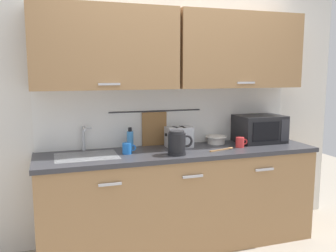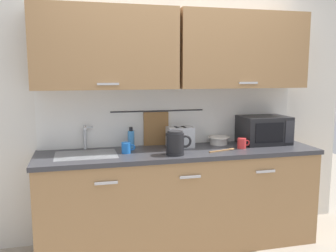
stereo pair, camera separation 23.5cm
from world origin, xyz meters
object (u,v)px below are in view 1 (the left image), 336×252
Objects in this scene: mixing_bowl at (216,139)px; mug_by_kettle at (240,142)px; toaster at (179,137)px; electric_kettle at (177,143)px; dish_soap_bottle at (130,139)px; microwave at (259,129)px; wooden_spoon at (224,149)px; mug_near_sink at (127,148)px.

mug_by_kettle is at bearing -59.42° from mixing_bowl.
electric_kettle is at bearing -112.47° from toaster.
mug_by_kettle is at bearing -19.64° from toaster.
dish_soap_bottle is at bearing 165.06° from mug_by_kettle.
microwave is at bearing -4.22° from dish_soap_bottle.
microwave is 2.03× the size of electric_kettle.
toaster is at bearing 144.62° from wooden_spoon.
microwave is 0.36m from mug_by_kettle.
mug_near_sink is at bearing -165.35° from toaster.
dish_soap_bottle is at bearing 170.96° from toaster.
dish_soap_bottle is 0.86m from mixing_bowl.
mixing_bowl is 1.78× the size of mug_by_kettle.
microwave is 1.80× the size of toaster.
microwave reaches higher than dish_soap_bottle.
mug_near_sink is (-0.07, -0.21, -0.04)m from dish_soap_bottle.
microwave is at bearing 28.46° from mug_by_kettle.
toaster is 2.13× the size of mug_by_kettle.
dish_soap_bottle is at bearing 71.31° from mug_near_sink.
toaster is at bearing -9.04° from dish_soap_bottle.
dish_soap_bottle reaches higher than mug_by_kettle.
electric_kettle is 0.32m from toaster.
toaster is (0.12, 0.30, -0.01)m from electric_kettle.
electric_kettle is 0.48m from wooden_spoon.
electric_kettle is 0.50m from dish_soap_bottle.
dish_soap_bottle is 1.63× the size of mug_near_sink.
wooden_spoon is at bearing -21.78° from dish_soap_bottle.
dish_soap_bottle is 0.92× the size of mixing_bowl.
dish_soap_bottle is (-0.33, 0.37, -0.01)m from electric_kettle.
wooden_spoon is (0.87, -0.11, -0.04)m from mug_near_sink.
mug_near_sink is 0.44× the size of wooden_spoon.
mug_by_kettle is (0.99, -0.26, -0.04)m from dish_soap_bottle.
wooden_spoon is at bearing -100.77° from mixing_bowl.
mixing_bowl is at bearing 10.62° from mug_near_sink.
toaster is at bearing 160.36° from mug_by_kettle.
mug_by_kettle is (0.54, -0.19, -0.05)m from toaster.
mixing_bowl is 0.79× the size of wooden_spoon.
toaster is 0.44m from wooden_spoon.
electric_kettle is 0.43m from mug_near_sink.
mug_near_sink is 0.47× the size of toaster.
electric_kettle reaches higher than dish_soap_bottle.
microwave is at bearing 4.68° from mug_near_sink.
mug_near_sink is at bearing -175.32° from microwave.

